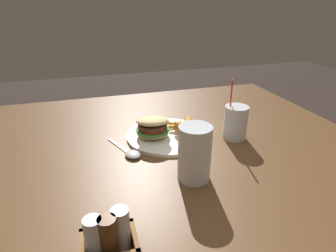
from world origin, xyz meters
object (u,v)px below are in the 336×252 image
object	(u,v)px
meal_plate_near	(163,131)
beer_glass	(194,155)
juice_glass	(235,124)
condiment_caddy	(110,248)
spoon	(131,153)

from	to	relation	value
meal_plate_near	beer_glass	bearing A→B (deg)	93.56
beer_glass	juice_glass	distance (m)	0.28
meal_plate_near	condiment_caddy	size ratio (longest dim) A/B	2.43
meal_plate_near	condiment_caddy	xyz separation A→B (m)	(0.22, 0.45, 0.02)
beer_glass	juice_glass	bearing A→B (deg)	-140.22
meal_plate_near	beer_glass	xyz separation A→B (m)	(-0.02, 0.24, 0.04)
spoon	condiment_caddy	bearing A→B (deg)	-37.77
meal_plate_near	juice_glass	distance (m)	0.24
juice_glass	spoon	size ratio (longest dim) A/B	1.20
beer_glass	condiment_caddy	world-z (taller)	beer_glass
juice_glass	condiment_caddy	size ratio (longest dim) A/B	1.76
spoon	juice_glass	bearing A→B (deg)	70.19
spoon	condiment_caddy	size ratio (longest dim) A/B	1.46
meal_plate_near	spoon	bearing A→B (deg)	35.34
meal_plate_near	beer_glass	distance (m)	0.25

